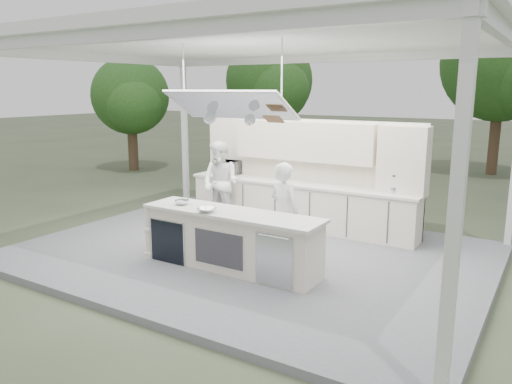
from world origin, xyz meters
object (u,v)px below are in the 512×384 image
Objects in this scene: head_chef at (284,213)px; demo_island at (230,240)px; sous_chef at (221,183)px; back_counter at (299,205)px.

demo_island is at bearing 67.60° from head_chef.
sous_chef is (-2.32, 1.40, 0.04)m from head_chef.
back_counter is 2.26m from head_chef.
head_chef is (0.78, -2.08, 0.37)m from back_counter.
back_counter is at bearing 93.63° from demo_island.
sous_chef reaches higher than head_chef.
sous_chef is at bearing 128.87° from demo_island.
head_chef is at bearing -69.46° from back_counter.
demo_island is 0.61× the size of back_counter.
demo_island is at bearing -86.37° from back_counter.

